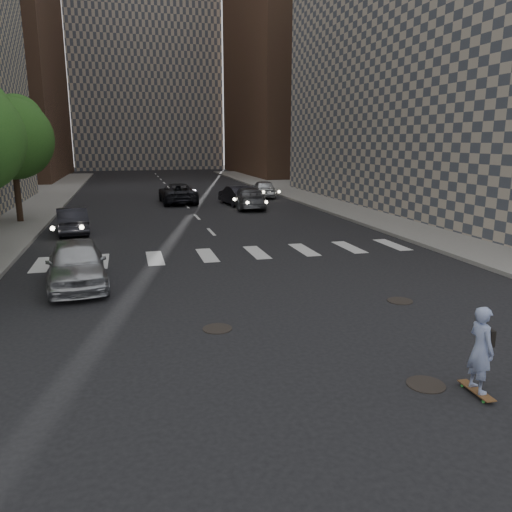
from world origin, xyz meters
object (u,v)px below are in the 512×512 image
at_px(tree_c, 13,135).
at_px(traffic_car_a, 72,221).
at_px(traffic_car_c, 178,193).
at_px(traffic_car_d, 263,189).
at_px(traffic_car_e, 236,195).
at_px(skateboarder, 481,349).
at_px(traffic_car_b, 249,198).
at_px(silver_sedan, 77,263).

relative_size(tree_c, traffic_car_a, 1.71).
xyz_separation_m(traffic_car_c, traffic_car_d, (6.89, 2.00, -0.03)).
xyz_separation_m(tree_c, traffic_car_e, (12.89, 4.86, -3.98)).
bearing_deg(traffic_car_a, traffic_car_d, -143.04).
height_order(skateboarder, traffic_car_c, skateboarder).
height_order(traffic_car_b, traffic_car_c, traffic_car_c).
distance_m(skateboarder, traffic_car_a, 20.08).
distance_m(traffic_car_a, traffic_car_b, 12.35).
xyz_separation_m(tree_c, silver_sedan, (3.95, -13.31, -3.93)).
height_order(traffic_car_c, traffic_car_e, traffic_car_c).
distance_m(tree_c, traffic_car_b, 14.16).
bearing_deg(traffic_car_c, tree_c, 35.89).
xyz_separation_m(tree_c, skateboarder, (11.32, -22.16, -3.79)).
bearing_deg(traffic_car_e, tree_c, 13.67).
bearing_deg(traffic_car_c, silver_sedan, 74.55).
height_order(traffic_car_d, traffic_car_e, traffic_car_d).
distance_m(silver_sedan, traffic_car_b, 18.68).
distance_m(skateboarder, silver_sedan, 11.51).
relative_size(traffic_car_a, traffic_car_b, 0.82).
bearing_deg(silver_sedan, tree_c, 100.61).
xyz_separation_m(silver_sedan, traffic_car_d, (12.00, 22.18, -0.03)).
bearing_deg(traffic_car_e, traffic_car_d, -134.43).
height_order(traffic_car_a, traffic_car_c, traffic_car_c).
bearing_deg(traffic_car_a, traffic_car_e, -146.10).
bearing_deg(traffic_car_d, skateboarder, 89.36).
bearing_deg(traffic_car_e, silver_sedan, 56.82).
bearing_deg(traffic_car_c, traffic_car_e, 151.18).
relative_size(silver_sedan, traffic_car_b, 0.90).
relative_size(tree_c, traffic_car_c, 1.29).
relative_size(tree_c, traffic_car_d, 1.64).
distance_m(tree_c, traffic_car_c, 12.03).
bearing_deg(skateboarder, traffic_car_d, 82.78).
height_order(skateboarder, traffic_car_b, skateboarder).
bearing_deg(traffic_car_d, traffic_car_b, 73.89).
relative_size(tree_c, silver_sedan, 1.57).
relative_size(traffic_car_c, traffic_car_d, 1.27).
bearing_deg(tree_c, traffic_car_b, 12.16).
bearing_deg(skateboarder, silver_sedan, 131.04).
xyz_separation_m(traffic_car_a, traffic_car_c, (6.11, 10.77, 0.08)).
relative_size(silver_sedan, traffic_car_d, 1.05).
relative_size(skateboarder, traffic_car_e, 0.40).
height_order(traffic_car_a, traffic_car_d, traffic_car_d).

